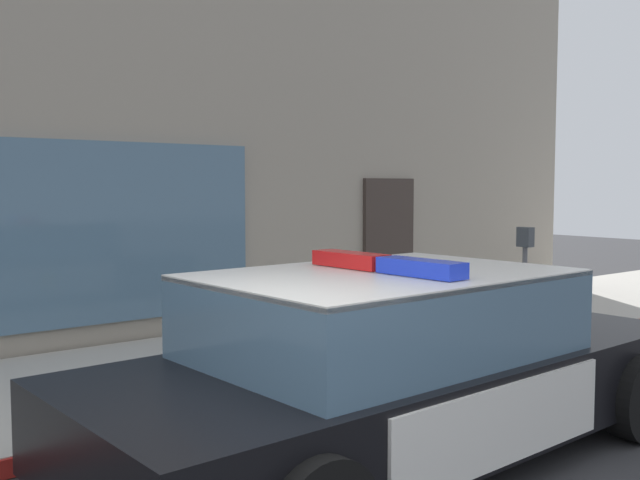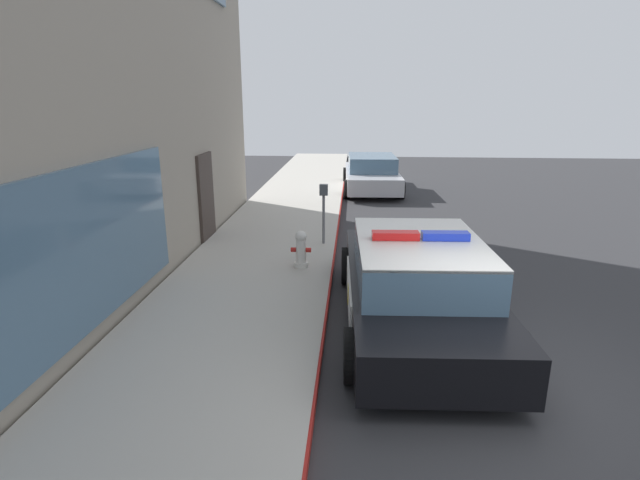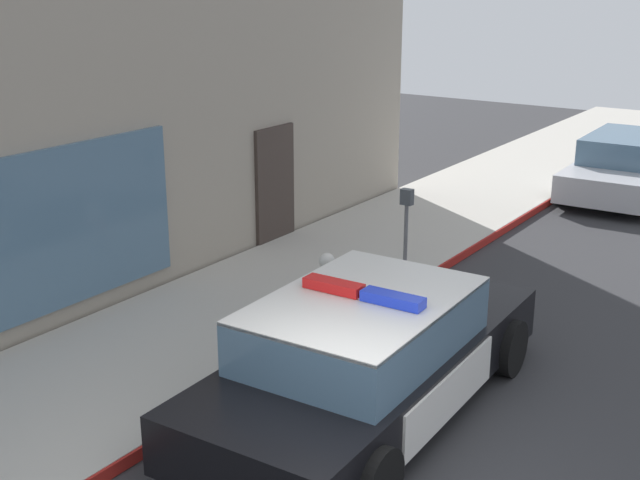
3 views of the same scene
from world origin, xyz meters
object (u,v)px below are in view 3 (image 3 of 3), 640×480
object	(u,v)px
police_cruiser	(368,355)
parking_meter	(406,216)
car_down_street	(629,165)
fire_hydrant	(327,279)

from	to	relation	value
police_cruiser	parking_meter	world-z (taller)	police_cruiser
police_cruiser	car_down_street	world-z (taller)	police_cruiser
police_cruiser	fire_hydrant	size ratio (longest dim) A/B	6.90
police_cruiser	parking_meter	bearing A→B (deg)	21.32
fire_hydrant	parking_meter	world-z (taller)	parking_meter
fire_hydrant	car_down_street	bearing A→B (deg)	-10.19
parking_meter	car_down_street	bearing A→B (deg)	-9.90
car_down_street	parking_meter	xyz separation A→B (m)	(-7.44, 1.30, 0.45)
fire_hydrant	car_down_street	world-z (taller)	car_down_street
police_cruiser	parking_meter	distance (m)	4.06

